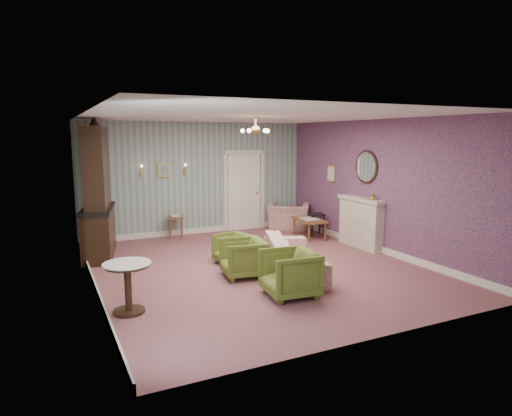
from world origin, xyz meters
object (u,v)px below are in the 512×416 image
olive_chair_b (243,256)px  dresser (96,189)px  fireplace (361,223)px  wingback_chair (289,212)px  sofa_chintz (294,250)px  pedestal_table (128,288)px  side_table_black (316,225)px  olive_chair_a (290,271)px  olive_chair_c (233,247)px  coffee_table (309,228)px

olive_chair_b → dresser: (-2.19, 2.59, 1.07)m
olive_chair_b → fireplace: fireplace is taller
olive_chair_b → wingback_chair: 4.38m
sofa_chintz → fireplace: bearing=-46.3°
sofa_chintz → pedestal_table: sofa_chintz is taller
wingback_chair → fireplace: (0.47, -2.48, 0.10)m
dresser → side_table_black: (5.29, -0.26, -1.16)m
fireplace → wingback_chair: bearing=100.8°
olive_chair_a → pedestal_table: (-2.44, 0.41, -0.04)m
olive_chair_a → fireplace: 3.72m
olive_chair_c → pedestal_table: bearing=-68.7°
dresser → side_table_black: 5.42m
sofa_chintz → wingback_chair: (1.90, 3.52, 0.04)m
olive_chair_a → sofa_chintz: (0.69, 1.06, 0.03)m
olive_chair_a → dresser: 4.68m
fireplace → coffee_table: 1.46m
wingback_chair → fireplace: 2.53m
olive_chair_a → olive_chair_c: olive_chair_a is taller
olive_chair_b → olive_chair_c: size_ratio=1.15×
olive_chair_a → wingback_chair: bearing=156.1°
olive_chair_c → side_table_black: size_ratio=1.15×
olive_chair_c → sofa_chintz: (0.78, -1.07, 0.11)m
olive_chair_a → dresser: size_ratio=0.28×
fireplace → coffee_table: size_ratio=1.42×
olive_chair_a → pedestal_table: 2.48m
sofa_chintz → fireplace: (2.38, 1.04, 0.14)m
olive_chair_c → wingback_chair: size_ratio=0.60×
wingback_chair → fireplace: fireplace is taller
olive_chair_a → sofa_chintz: bearing=152.4°
olive_chair_c → pedestal_table: size_ratio=0.88×
olive_chair_b → sofa_chintz: 0.97m
sofa_chintz → pedestal_table: 3.20m
olive_chair_c → dresser: dresser is taller
olive_chair_a → wingback_chair: (2.60, 4.58, 0.07)m
side_table_black → pedestal_table: bearing=-148.9°
fireplace → coffee_table: fireplace is taller
fireplace → sofa_chintz: bearing=-156.4°
side_table_black → pedestal_table: 6.17m
side_table_black → pedestal_table: (-5.29, -3.19, 0.09)m
olive_chair_a → fireplace: fireplace is taller
olive_chair_a → dresser: (-2.44, 3.85, 1.04)m
olive_chair_a → olive_chair_b: size_ratio=1.08×
sofa_chintz → dresser: (-3.13, 2.79, 1.01)m
olive_chair_c → sofa_chintz: size_ratio=0.29×
olive_chair_c → side_table_black: olive_chair_c is taller
sofa_chintz → dresser: dresser is taller
pedestal_table → side_table_black: bearing=31.1°
pedestal_table → sofa_chintz: bearing=11.7°
olive_chair_c → olive_chair_b: bearing=-26.0°
olive_chair_b → wingback_chair: wingback_chair is taller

